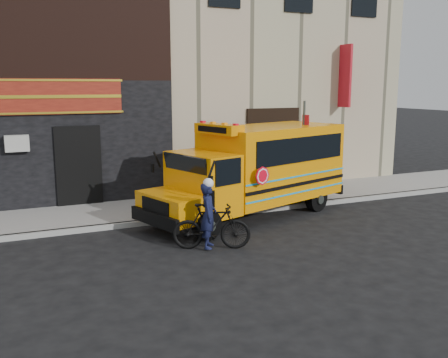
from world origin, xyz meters
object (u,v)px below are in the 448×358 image
at_px(bicycle, 212,226).
at_px(school_bus, 257,167).
at_px(sign_pole, 303,150).
at_px(cyclist, 208,217).

bearing_deg(bicycle, school_bus, -23.22).
bearing_deg(bicycle, sign_pole, -35.74).
bearing_deg(cyclist, school_bus, -19.63).
xyz_separation_m(bicycle, cyclist, (-0.07, 0.02, 0.24)).
height_order(bicycle, cyclist, cyclist).
distance_m(school_bus, sign_pole, 1.84).
bearing_deg(cyclist, bicycle, -77.44).
xyz_separation_m(school_bus, sign_pole, (1.78, 0.20, 0.41)).
bearing_deg(sign_pole, bicycle, -147.86).
xyz_separation_m(school_bus, cyclist, (-2.63, -2.51, -0.69)).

